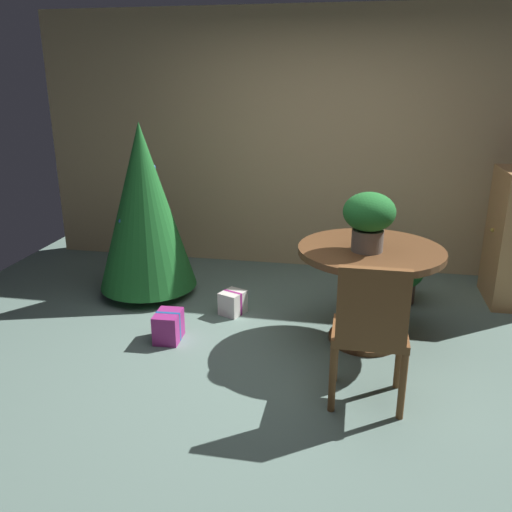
# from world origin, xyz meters

# --- Properties ---
(ground_plane) EXTENTS (6.60, 6.60, 0.00)m
(ground_plane) POSITION_xyz_m (0.00, 0.00, 0.00)
(ground_plane) COLOR slate
(back_wall_panel) EXTENTS (6.00, 0.10, 2.60)m
(back_wall_panel) POSITION_xyz_m (0.00, 2.20, 1.30)
(back_wall_panel) COLOR tan
(back_wall_panel) RESTS_ON ground_plane
(round_dining_table) EXTENTS (1.07, 1.07, 0.75)m
(round_dining_table) POSITION_xyz_m (0.47, 0.49, 0.53)
(round_dining_table) COLOR brown
(round_dining_table) RESTS_ON ground_plane
(flower_vase) EXTENTS (0.37, 0.37, 0.43)m
(flower_vase) POSITION_xyz_m (0.44, 0.42, 1.01)
(flower_vase) COLOR #665B51
(flower_vase) RESTS_ON round_dining_table
(wooden_chair_near) EXTENTS (0.45, 0.39, 0.94)m
(wooden_chair_near) POSITION_xyz_m (0.47, -0.39, 0.53)
(wooden_chair_near) COLOR brown
(wooden_chair_near) RESTS_ON ground_plane
(holiday_tree) EXTENTS (0.89, 0.89, 1.58)m
(holiday_tree) POSITION_xyz_m (-1.53, 1.07, 0.83)
(holiday_tree) COLOR brown
(holiday_tree) RESTS_ON ground_plane
(gift_box_purple) EXTENTS (0.20, 0.26, 0.23)m
(gift_box_purple) POSITION_xyz_m (-1.03, 0.21, 0.11)
(gift_box_purple) COLOR #9E287A
(gift_box_purple) RESTS_ON ground_plane
(gift_box_cream) EXTENTS (0.24, 0.25, 0.20)m
(gift_box_cream) POSITION_xyz_m (-0.65, 0.78, 0.10)
(gift_box_cream) COLOR silver
(gift_box_cream) RESTS_ON ground_plane
(potted_plant) EXTENTS (0.35, 0.35, 0.49)m
(potted_plant) POSITION_xyz_m (0.80, 1.33, 0.28)
(potted_plant) COLOR #4C382D
(potted_plant) RESTS_ON ground_plane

